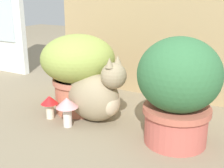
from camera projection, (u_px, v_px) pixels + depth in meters
ground_plane at (94, 122)px, 1.33m from camera, size 6.00×6.00×0.00m
cardboard_backdrop at (157, 32)px, 1.57m from camera, size 1.19×0.03×0.70m
window_panel_white at (2, 2)px, 2.02m from camera, size 0.35×0.05×0.97m
grass_planter at (78, 68)px, 1.40m from camera, size 0.35×0.35×0.37m
leafy_planter at (178, 88)px, 1.09m from camera, size 0.31×0.31×0.41m
cat at (96, 95)px, 1.31m from camera, size 0.38×0.19×0.32m
mushroom_ornament_pink at (67, 106)px, 1.26m from camera, size 0.10×0.10×0.13m
mushroom_ornament_red at (50, 103)px, 1.35m from camera, size 0.08×0.08×0.11m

